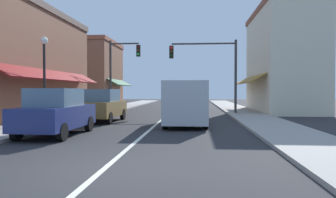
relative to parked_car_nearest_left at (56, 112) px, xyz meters
name	(u,v)px	position (x,y,z in m)	size (l,w,h in m)	color
ground_plane	(170,113)	(3.25, 12.90, -0.88)	(80.00, 80.00, 0.00)	#28282B
sidewalk_left	(99,112)	(-2.25, 12.90, -0.82)	(2.60, 56.00, 0.12)	#A39E99
sidewalk_right	(243,112)	(8.75, 12.90, -0.82)	(2.60, 56.00, 0.12)	gray
lane_center_stripe	(170,113)	(3.25, 12.90, -0.88)	(0.14, 52.00, 0.01)	silver
storefront_left_block	(10,62)	(-5.90, 6.90, 2.53)	(6.02, 14.20, 6.81)	brown
storefront_right_block	(282,61)	(12.07, 14.90, 3.22)	(5.36, 10.20, 8.19)	beige
storefront_far_left	(94,74)	(-5.80, 22.90, 2.65)	(5.84, 8.20, 7.05)	brown
parked_car_nearest_left	(56,112)	(0.00, 0.00, 0.00)	(1.79, 4.11, 1.77)	navy
parked_car_second_left	(102,106)	(0.15, 5.53, 0.00)	(1.86, 4.14, 1.77)	brown
van_in_lane	(186,102)	(4.74, 4.09, 0.27)	(2.05, 5.20, 2.12)	#B2B7BC
traffic_signal_mast_arm	(212,64)	(6.35, 11.66, 2.75)	(4.82, 0.50, 5.31)	#333333
traffic_signal_left_corner	(120,65)	(-0.76, 13.56, 2.81)	(2.53, 0.50, 5.67)	#333333
street_lamp_left_near	(44,65)	(-1.94, 3.11, 2.03)	(0.36, 0.36, 4.24)	black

